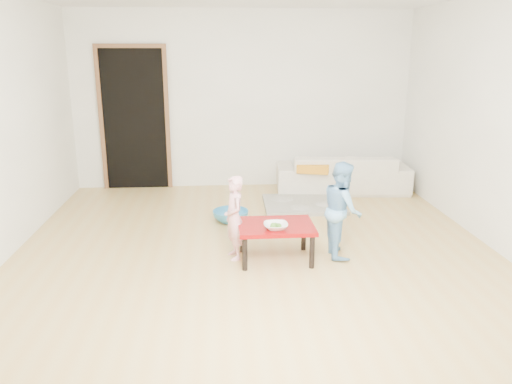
{
  "coord_description": "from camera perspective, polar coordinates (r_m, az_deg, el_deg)",
  "views": [
    {
      "loc": [
        -0.35,
        -5.0,
        2.02
      ],
      "look_at": [
        0.0,
        -0.2,
        0.65
      ],
      "focal_mm": 35.0,
      "sensor_mm": 36.0,
      "label": 1
    }
  ],
  "objects": [
    {
      "name": "broccoli",
      "position": [
        4.78,
        2.27,
        -3.92
      ],
      "size": [
        0.12,
        0.12,
        0.06
      ],
      "primitive_type": null,
      "color": "#2D5919",
      "rests_on": "red_table"
    },
    {
      "name": "red_table",
      "position": [
        4.98,
        2.27,
        -5.74
      ],
      "size": [
        0.75,
        0.56,
        0.37
      ],
      "primitive_type": null,
      "rotation": [
        0.0,
        0.0,
        0.01
      ],
      "color": "maroon",
      "rests_on": "floor"
    },
    {
      "name": "child_pink",
      "position": [
        4.94,
        -2.51,
        -2.97
      ],
      "size": [
        0.27,
        0.35,
        0.85
      ],
      "primitive_type": "imported",
      "rotation": [
        0.0,
        0.0,
        -1.33
      ],
      "color": "#F06D7C",
      "rests_on": "floor"
    },
    {
      "name": "floor",
      "position": [
        5.4,
        -0.16,
        -6.06
      ],
      "size": [
        5.0,
        5.0,
        0.01
      ],
      "primitive_type": "cube",
      "color": "tan",
      "rests_on": "ground"
    },
    {
      "name": "sofa",
      "position": [
        7.48,
        9.8,
        2.2
      ],
      "size": [
        1.96,
        0.89,
        0.56
      ],
      "primitive_type": "imported",
      "rotation": [
        0.0,
        0.0,
        3.07
      ],
      "color": "beige",
      "rests_on": "floor"
    },
    {
      "name": "blanket",
      "position": [
        6.73,
        5.44,
        -1.41
      ],
      "size": [
        1.06,
        0.89,
        0.05
      ],
      "primitive_type": null,
      "rotation": [
        0.0,
        0.0,
        -0.02
      ],
      "color": "#B0AE9B",
      "rests_on": "floor"
    },
    {
      "name": "basin",
      "position": [
        6.11,
        -2.91,
        -2.74
      ],
      "size": [
        0.44,
        0.44,
        0.14
      ],
      "primitive_type": "imported",
      "color": "teal",
      "rests_on": "floor"
    },
    {
      "name": "cushion",
      "position": [
        7.11,
        6.61,
        2.84
      ],
      "size": [
        0.53,
        0.5,
        0.12
      ],
      "primitive_type": "cube",
      "rotation": [
        0.0,
        0.0,
        -0.29
      ],
      "color": "orange",
      "rests_on": "sofa"
    },
    {
      "name": "right_wall",
      "position": [
        5.8,
        25.53,
        7.23
      ],
      "size": [
        0.02,
        5.0,
        2.6
      ],
      "primitive_type": "cube",
      "color": "white",
      "rests_on": "floor"
    },
    {
      "name": "child_blue",
      "position": [
        5.07,
        9.81,
        -1.95
      ],
      "size": [
        0.38,
        0.48,
        0.97
      ],
      "primitive_type": "imported",
      "rotation": [
        0.0,
        0.0,
        1.55
      ],
      "color": "#62A0E3",
      "rests_on": "floor"
    },
    {
      "name": "back_wall",
      "position": [
        7.54,
        -1.52,
        10.42
      ],
      "size": [
        5.0,
        0.02,
        2.6
      ],
      "primitive_type": "cube",
      "color": "white",
      "rests_on": "floor"
    },
    {
      "name": "bowl",
      "position": [
        4.78,
        2.27,
        -3.92
      ],
      "size": [
        0.23,
        0.23,
        0.06
      ],
      "primitive_type": "imported",
      "color": "white",
      "rests_on": "red_table"
    },
    {
      "name": "doorway",
      "position": [
        7.64,
        -13.68,
        7.98
      ],
      "size": [
        1.02,
        0.08,
        2.11
      ],
      "primitive_type": null,
      "color": "brown",
      "rests_on": "back_wall"
    }
  ]
}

